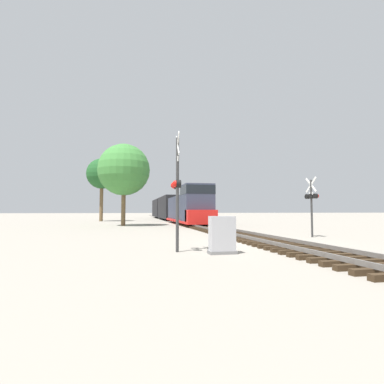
{
  "coord_description": "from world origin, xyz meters",
  "views": [
    {
      "loc": [
        -6.61,
        -13.95,
        1.58
      ],
      "look_at": [
        -2.8,
        4.35,
        2.76
      ],
      "focal_mm": 28.0,
      "sensor_mm": 36.0,
      "label": 1
    }
  ],
  "objects_px": {
    "freight_train": "(170,208)",
    "tree_mid_background": "(102,174)",
    "crossing_signal_near": "(177,186)",
    "relay_cabinet": "(222,235)",
    "tree_far_right": "(124,170)",
    "crossing_signal_far": "(312,199)"
  },
  "relations": [
    {
      "from": "crossing_signal_far",
      "to": "tree_mid_background",
      "type": "relative_size",
      "value": 0.38
    },
    {
      "from": "crossing_signal_near",
      "to": "relay_cabinet",
      "type": "relative_size",
      "value": 3.34
    },
    {
      "from": "crossing_signal_near",
      "to": "tree_mid_background",
      "type": "xyz_separation_m",
      "value": [
        -6.02,
        35.74,
        4.64
      ]
    },
    {
      "from": "freight_train",
      "to": "tree_mid_background",
      "type": "bearing_deg",
      "value": -168.29
    },
    {
      "from": "freight_train",
      "to": "relay_cabinet",
      "type": "relative_size",
      "value": 32.73
    },
    {
      "from": "crossing_signal_near",
      "to": "tree_far_right",
      "type": "height_order",
      "value": "tree_far_right"
    },
    {
      "from": "tree_far_right",
      "to": "tree_mid_background",
      "type": "distance_m",
      "value": 15.26
    },
    {
      "from": "freight_train",
      "to": "tree_mid_background",
      "type": "xyz_separation_m",
      "value": [
        -10.84,
        -2.25,
        5.18
      ]
    },
    {
      "from": "crossing_signal_far",
      "to": "relay_cabinet",
      "type": "distance_m",
      "value": 9.44
    },
    {
      "from": "freight_train",
      "to": "tree_far_right",
      "type": "xyz_separation_m",
      "value": [
        -7.27,
        -17.03,
        3.93
      ]
    },
    {
      "from": "relay_cabinet",
      "to": "freight_train",
      "type": "bearing_deg",
      "value": 85.21
    },
    {
      "from": "freight_train",
      "to": "crossing_signal_near",
      "type": "distance_m",
      "value": 38.3
    },
    {
      "from": "crossing_signal_far",
      "to": "tree_mid_background",
      "type": "xyz_separation_m",
      "value": [
        -15.05,
        30.96,
        4.9
      ]
    },
    {
      "from": "relay_cabinet",
      "to": "tree_mid_background",
      "type": "xyz_separation_m",
      "value": [
        -7.6,
        36.54,
        6.49
      ]
    },
    {
      "from": "crossing_signal_near",
      "to": "crossing_signal_far",
      "type": "relative_size",
      "value": 1.27
    },
    {
      "from": "crossing_signal_near",
      "to": "relay_cabinet",
      "type": "height_order",
      "value": "crossing_signal_near"
    },
    {
      "from": "relay_cabinet",
      "to": "tree_far_right",
      "type": "relative_size",
      "value": 0.16
    },
    {
      "from": "crossing_signal_near",
      "to": "crossing_signal_far",
      "type": "height_order",
      "value": "crossing_signal_near"
    },
    {
      "from": "crossing_signal_far",
      "to": "tree_far_right",
      "type": "relative_size",
      "value": 0.42
    },
    {
      "from": "freight_train",
      "to": "relay_cabinet",
      "type": "xyz_separation_m",
      "value": [
        -3.25,
        -38.78,
        -1.32
      ]
    },
    {
      "from": "relay_cabinet",
      "to": "tree_mid_background",
      "type": "relative_size",
      "value": 0.15
    },
    {
      "from": "tree_far_right",
      "to": "freight_train",
      "type": "bearing_deg",
      "value": 66.88
    }
  ]
}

